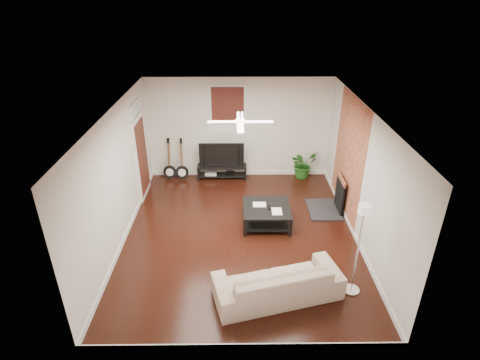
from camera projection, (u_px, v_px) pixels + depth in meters
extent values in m
cube|color=black|center=(240.00, 234.00, 8.49)|extent=(5.00, 6.00, 0.01)
cube|color=white|center=(240.00, 112.00, 7.21)|extent=(5.00, 6.00, 0.01)
cube|color=silver|center=(239.00, 129.00, 10.52)|extent=(5.00, 0.01, 2.80)
cube|color=silver|center=(243.00, 279.00, 5.19)|extent=(5.00, 0.01, 2.80)
cube|color=silver|center=(118.00, 179.00, 7.83)|extent=(0.01, 6.00, 2.80)
cube|color=silver|center=(362.00, 177.00, 7.88)|extent=(0.01, 6.00, 2.80)
cube|color=#9B4F32|center=(349.00, 158.00, 8.77)|extent=(0.02, 2.20, 2.80)
cube|color=black|center=(332.00, 194.00, 9.19)|extent=(0.80, 1.10, 0.92)
cube|color=#3E1411|center=(228.00, 109.00, 10.24)|extent=(1.00, 0.06, 1.30)
cube|color=white|center=(141.00, 149.00, 9.59)|extent=(0.08, 1.00, 2.50)
cube|color=black|center=(222.00, 172.00, 10.87)|extent=(1.37, 0.37, 0.38)
imported|color=black|center=(222.00, 154.00, 10.64)|extent=(1.23, 0.16, 0.71)
cube|color=black|center=(266.00, 215.00, 8.79)|extent=(1.06, 1.06, 0.44)
imported|color=tan|center=(278.00, 281.00, 6.70)|extent=(2.36, 1.40, 0.65)
imported|color=#22611B|center=(303.00, 164.00, 10.83)|extent=(0.94, 0.90, 0.81)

